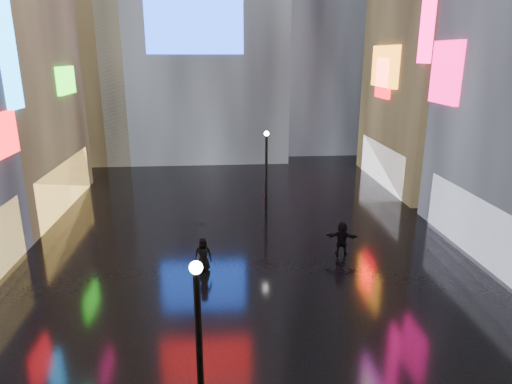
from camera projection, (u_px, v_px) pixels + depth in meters
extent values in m
plane|color=black|center=(244.00, 238.00, 24.68)|extent=(140.00, 140.00, 0.00)
cube|color=red|center=(4.00, 134.00, 20.46)|extent=(0.25, 2.24, 1.94)
cube|color=#138AF3|center=(3.00, 20.00, 20.63)|extent=(0.25, 1.40, 8.00)
cube|color=#FFC659|center=(65.00, 185.00, 29.09)|extent=(0.20, 10.00, 3.00)
cube|color=#2ADB18|center=(66.00, 80.00, 28.99)|extent=(0.25, 3.00, 1.71)
cube|color=white|center=(474.00, 225.00, 22.25)|extent=(0.20, 9.00, 3.00)
cube|color=#F30C63|center=(446.00, 73.00, 24.11)|extent=(0.25, 2.99, 3.26)
cube|color=white|center=(382.00, 164.00, 34.65)|extent=(0.20, 9.00, 3.00)
cube|color=orange|center=(385.00, 66.00, 32.86)|extent=(0.25, 4.92, 2.91)
cube|color=red|center=(383.00, 78.00, 33.21)|extent=(0.25, 2.63, 2.87)
cube|color=#194CFF|center=(194.00, 22.00, 37.07)|extent=(8.00, 0.20, 5.00)
cube|color=black|center=(73.00, 13.00, 40.78)|extent=(10.00, 10.00, 26.00)
cylinder|color=black|center=(200.00, 366.00, 10.71)|extent=(0.16, 0.16, 5.00)
sphere|color=white|center=(196.00, 268.00, 9.97)|extent=(0.30, 0.30, 0.30)
cylinder|color=black|center=(266.00, 176.00, 27.47)|extent=(0.16, 0.16, 5.00)
sphere|color=white|center=(267.00, 134.00, 26.73)|extent=(0.30, 0.30, 0.30)
imported|color=black|center=(203.00, 255.00, 20.71)|extent=(0.80, 0.55, 1.58)
imported|color=black|center=(342.00, 238.00, 22.36)|extent=(1.65, 0.84, 1.70)
imported|color=black|center=(202.00, 230.00, 20.37)|extent=(1.11, 1.10, 0.81)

